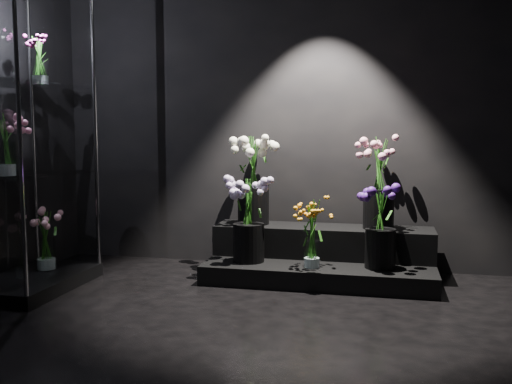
% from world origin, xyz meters
% --- Properties ---
extents(floor, '(4.00, 4.00, 0.00)m').
position_xyz_m(floor, '(0.00, 0.00, 0.00)').
color(floor, black).
rests_on(floor, ground).
extents(wall_back, '(4.00, 0.00, 4.00)m').
position_xyz_m(wall_back, '(0.00, 2.00, 1.40)').
color(wall_back, black).
rests_on(wall_back, floor).
extents(display_riser, '(1.80, 0.80, 0.40)m').
position_xyz_m(display_riser, '(0.41, 1.64, 0.17)').
color(display_riser, black).
rests_on(display_riser, floor).
extents(display_case, '(0.61, 1.02, 2.24)m').
position_xyz_m(display_case, '(-1.67, 0.79, 1.12)').
color(display_case, black).
rests_on(display_case, floor).
extents(bouquet_orange_bells, '(0.31, 0.31, 0.52)m').
position_xyz_m(bouquet_orange_bells, '(0.37, 1.32, 0.42)').
color(bouquet_orange_bells, white).
rests_on(bouquet_orange_bells, display_riser).
extents(bouquet_lilac, '(0.44, 0.44, 0.66)m').
position_xyz_m(bouquet_lilac, '(-0.15, 1.42, 0.52)').
color(bouquet_lilac, black).
rests_on(bouquet_lilac, display_riser).
extents(bouquet_purple, '(0.40, 0.40, 0.64)m').
position_xyz_m(bouquet_purple, '(0.88, 1.43, 0.50)').
color(bouquet_purple, black).
rests_on(bouquet_purple, display_riser).
extents(bouquet_cream_roses, '(0.48, 0.48, 0.75)m').
position_xyz_m(bouquet_cream_roses, '(-0.19, 1.75, 0.84)').
color(bouquet_cream_roses, black).
rests_on(bouquet_cream_roses, display_riser).
extents(bouquet_pink_roses, '(0.42, 0.42, 0.74)m').
position_xyz_m(bouquet_pink_roses, '(0.86, 1.75, 0.81)').
color(bouquet_pink_roses, black).
rests_on(bouquet_pink_roses, display_riser).
extents(bouquet_case_pink, '(0.31, 0.31, 0.43)m').
position_xyz_m(bouquet_case_pink, '(-1.70, 0.58, 1.11)').
color(bouquet_case_pink, white).
rests_on(bouquet_case_pink, display_case).
extents(bouquet_case_magenta, '(0.20, 0.20, 0.36)m').
position_xyz_m(bouquet_case_magenta, '(-1.63, 0.91, 1.72)').
color(bouquet_case_magenta, white).
rests_on(bouquet_case_magenta, display_case).
extents(bouquet_case_base_pink, '(0.32, 0.32, 0.50)m').
position_xyz_m(bouquet_case_base_pink, '(-1.69, 0.99, 0.36)').
color(bouquet_case_base_pink, white).
rests_on(bouquet_case_base_pink, display_case).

